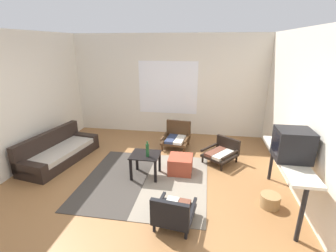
{
  "coord_description": "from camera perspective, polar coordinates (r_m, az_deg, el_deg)",
  "views": [
    {
      "loc": [
        1.04,
        -3.47,
        2.45
      ],
      "look_at": [
        0.37,
        0.74,
        0.98
      ],
      "focal_mm": 25.78,
      "sensor_mm": 36.0,
      "label": 1
    }
  ],
  "objects": [
    {
      "name": "ground_plane",
      "position": [
        4.37,
        -6.52,
        -15.22
      ],
      "size": [
        7.8,
        7.8,
        0.0
      ],
      "primitive_type": "plane",
      "color": "olive"
    },
    {
      "name": "far_wall_with_window",
      "position": [
        6.7,
        0.05,
        9.57
      ],
      "size": [
        5.6,
        0.13,
        2.7
      ],
      "color": "silver",
      "rests_on": "ground"
    },
    {
      "name": "side_wall_right",
      "position": [
        4.25,
        31.14,
        1.18
      ],
      "size": [
        0.12,
        6.6,
        2.7
      ],
      "primitive_type": "cube",
      "color": "silver",
      "rests_on": "ground"
    },
    {
      "name": "side_wall_left",
      "position": [
        5.39,
        -34.62,
        3.86
      ],
      "size": [
        0.12,
        6.6,
        2.7
      ],
      "primitive_type": "cube",
      "color": "silver",
      "rests_on": "ground"
    },
    {
      "name": "area_rug",
      "position": [
        4.66,
        -5.33,
        -12.7
      ],
      "size": [
        2.28,
        2.22,
        0.01
      ],
      "color": "#38332D",
      "rests_on": "ground"
    },
    {
      "name": "couch",
      "position": [
        5.79,
        -24.46,
        -5.68
      ],
      "size": [
        1.0,
        1.88,
        0.63
      ],
      "color": "black",
      "rests_on": "ground"
    },
    {
      "name": "coffee_table",
      "position": [
        4.65,
        -5.34,
        -7.84
      ],
      "size": [
        0.54,
        0.49,
        0.46
      ],
      "color": "black",
      "rests_on": "ground"
    },
    {
      "name": "armchair_by_window",
      "position": [
        5.96,
        2.05,
        -2.43
      ],
      "size": [
        0.69,
        0.69,
        0.61
      ],
      "color": "#472D19",
      "rests_on": "ground"
    },
    {
      "name": "armchair_striped_foreground",
      "position": [
        3.55,
        1.28,
        -19.79
      ],
      "size": [
        0.6,
        0.65,
        0.53
      ],
      "color": "black",
      "rests_on": "ground"
    },
    {
      "name": "armchair_corner",
      "position": [
        5.36,
        12.63,
        -5.93
      ],
      "size": [
        0.84,
        0.85,
        0.5
      ],
      "color": "black",
      "rests_on": "ground"
    },
    {
      "name": "ottoman_orange",
      "position": [
        4.85,
        2.95,
        -9.08
      ],
      "size": [
        0.46,
        0.46,
        0.34
      ],
      "primitive_type": "cube",
      "rotation": [
        0.0,
        0.0,
        0.0
      ],
      "color": "#993D28",
      "rests_on": "ground"
    },
    {
      "name": "console_shelf",
      "position": [
        4.09,
        26.36,
        -7.66
      ],
      "size": [
        0.39,
        1.65,
        0.85
      ],
      "color": "beige",
      "rests_on": "ground"
    },
    {
      "name": "crt_television",
      "position": [
        3.89,
        27.37,
        -3.93
      ],
      "size": [
        0.48,
        0.43,
        0.45
      ],
      "color": "black",
      "rests_on": "console_shelf"
    },
    {
      "name": "clay_vase",
      "position": [
        4.25,
        25.77,
        -3.53
      ],
      "size": [
        0.24,
        0.24,
        0.3
      ],
      "color": "brown",
      "rests_on": "console_shelf"
    },
    {
      "name": "glass_bottle",
      "position": [
        4.47,
        -4.89,
        -5.69
      ],
      "size": [
        0.06,
        0.06,
        0.3
      ],
      "color": "#194723",
      "rests_on": "coffee_table"
    },
    {
      "name": "wicker_basket",
      "position": [
        4.28,
        22.95,
        -15.92
      ],
      "size": [
        0.3,
        0.3,
        0.21
      ],
      "primitive_type": "cylinder",
      "color": "#9E7A4C",
      "rests_on": "ground"
    }
  ]
}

